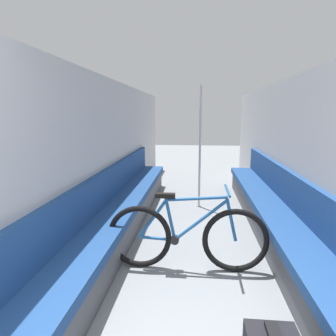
{
  "coord_description": "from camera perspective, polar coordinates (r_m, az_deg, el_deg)",
  "views": [
    {
      "loc": [
        -0.0,
        -0.48,
        1.6
      ],
      "look_at": [
        -0.46,
        4.24,
        0.74
      ],
      "focal_mm": 32.0,
      "sensor_mm": 36.0,
      "label": 1
    }
  ],
  "objects": [
    {
      "name": "bench_seat_row_right",
      "position": [
        4.1,
        19.89,
        -9.02
      ],
      "size": [
        0.48,
        5.57,
        0.88
      ],
      "color": "#4C4C51",
      "rests_on": "ground"
    },
    {
      "name": "grab_pole_near",
      "position": [
        5.11,
        6.1,
        3.54
      ],
      "size": [
        0.08,
        0.08,
        2.07
      ],
      "color": "gray",
      "rests_on": "ground"
    },
    {
      "name": "wall_left",
      "position": [
        4.04,
        -12.89,
        2.11
      ],
      "size": [
        0.1,
        9.81,
        2.09
      ],
      "primitive_type": "cube",
      "color": "#B2B2B7",
      "rests_on": "ground"
    },
    {
      "name": "bench_seat_row_left",
      "position": [
        4.1,
        -9.17,
        -8.52
      ],
      "size": [
        0.48,
        5.57,
        0.88
      ],
      "color": "#4C4C51",
      "rests_on": "ground"
    },
    {
      "name": "bicycle",
      "position": [
        3.15,
        3.56,
        -12.97
      ],
      "size": [
        1.66,
        0.46,
        0.87
      ],
      "rotation": [
        0.0,
        0.0,
        -0.29
      ],
      "color": "black",
      "rests_on": "ground"
    },
    {
      "name": "wall_right",
      "position": [
        4.04,
        23.96,
        1.48
      ],
      "size": [
        0.1,
        9.81,
        2.09
      ],
      "primitive_type": "cube",
      "color": "#B2B2B7",
      "rests_on": "ground"
    }
  ]
}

